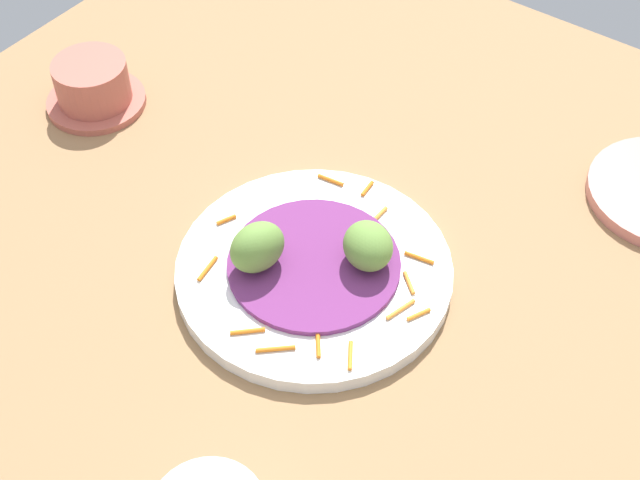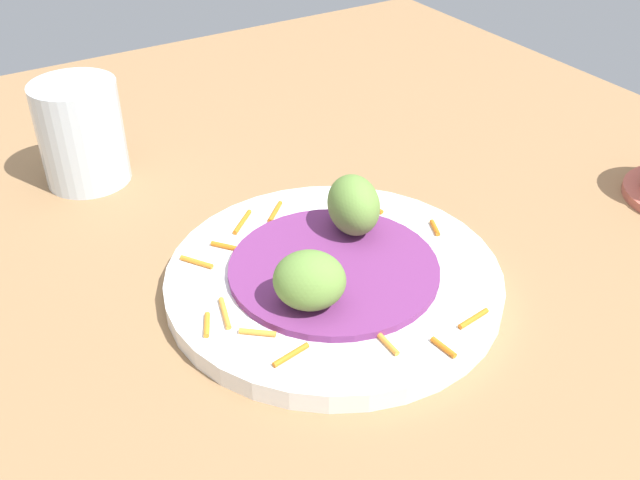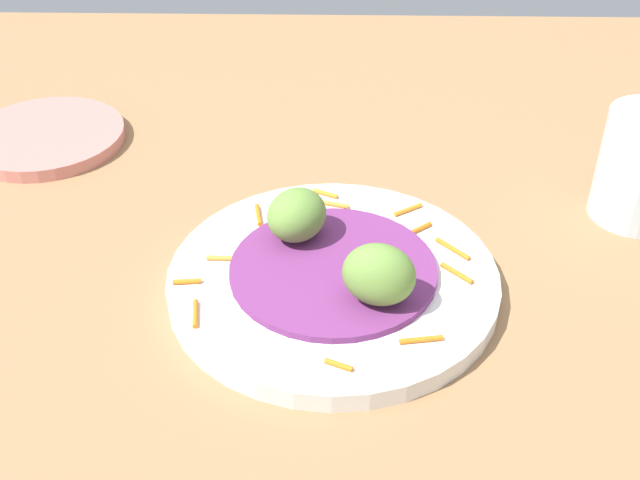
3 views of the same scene
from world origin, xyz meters
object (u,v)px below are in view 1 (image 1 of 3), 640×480
guac_scoop_center (260,245)px  terracotta_bowl (93,86)px  main_plate (314,271)px  guac_scoop_left (368,246)px

guac_scoop_center → terracotta_bowl: guac_scoop_center is taller
main_plate → terracotta_bowl: size_ratio=2.34×
guac_scoop_left → terracotta_bowl: (-2.92, -38.71, -1.74)cm
guac_scoop_center → terracotta_bowl: (-8.86, -30.86, -2.03)cm
guac_scoop_center → terracotta_bowl: 32.18cm
guac_scoop_left → terracotta_bowl: size_ratio=0.46×
main_plate → guac_scoop_left: (-2.97, 3.92, 3.48)cm
guac_scoop_center → terracotta_bowl: size_ratio=0.49×
main_plate → terracotta_bowl: terracotta_bowl is taller
main_plate → guac_scoop_center: bearing=-52.9°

